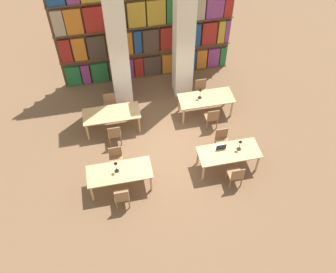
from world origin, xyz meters
The scene contains 20 objects.
ground_plane centered at (0.00, 0.00, 0.00)m, with size 40.00×40.00×0.00m, color brown.
bookshelf_bank centered at (0.01, 3.81, 2.69)m, with size 6.42×0.35×5.50m.
pillar_left centered at (-1.11, 2.63, 3.00)m, with size 0.64×0.64×6.00m.
pillar_center centered at (1.11, 2.63, 3.00)m, with size 0.64×0.64×6.00m.
reading_table_0 centered at (-1.67, -1.22, 0.66)m, with size 1.89×0.80×0.75m.
chair_0 centered at (-1.71, -1.90, 0.49)m, with size 0.42×0.40×0.89m.
chair_1 centered at (-1.71, -0.53, 0.49)m, with size 0.42×0.40×0.89m.
desk_lamp_0 centered at (-1.73, -1.19, 1.04)m, with size 0.14×0.14×0.43m.
reading_table_1 centered at (1.67, -1.16, 0.66)m, with size 1.89×0.80×0.75m.
chair_2 centered at (1.69, -1.85, 0.49)m, with size 0.42×0.40×0.89m.
chair_3 centered at (1.69, -0.48, 0.49)m, with size 0.42×0.40×0.89m.
desk_lamp_1 centered at (1.99, -1.12, 1.02)m, with size 0.14×0.14×0.41m.
laptop centered at (1.45, -0.95, 0.79)m, with size 0.32×0.22×0.21m.
reading_table_2 centered at (-1.65, 1.20, 0.66)m, with size 1.89×0.80×0.75m.
chair_4 centered at (-1.65, 0.51, 0.49)m, with size 0.42×0.40×0.89m.
chair_5 centered at (-1.65, 1.88, 0.49)m, with size 0.42×0.40×0.89m.
reading_table_3 centered at (1.63, 1.27, 0.66)m, with size 1.89×0.80×0.75m.
chair_6 centered at (1.66, 0.58, 0.49)m, with size 0.42×0.40×0.89m.
chair_7 centered at (1.66, 1.96, 0.49)m, with size 0.42×0.40×0.89m.
desk_lamp_2 centered at (1.41, 1.32, 1.02)m, with size 0.14×0.14×0.41m.
Camera 1 is at (-1.57, -7.69, 9.59)m, focal length 40.00 mm.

